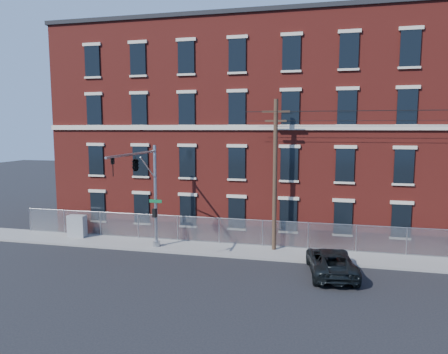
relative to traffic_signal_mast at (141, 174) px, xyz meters
name	(u,v)px	position (x,y,z in m)	size (l,w,h in m)	color
ground	(227,278)	(6.00, -2.18, -5.39)	(140.00, 140.00, 0.00)	black
sidewalk	(438,264)	(18.00, 2.82, -5.33)	(65.00, 3.00, 0.12)	gray
mill_building	(412,129)	(18.00, 11.75, 2.76)	(55.30, 14.32, 16.30)	maroon
chain_link_fence	(433,242)	(18.00, 4.12, -4.33)	(59.06, 0.06, 1.85)	#A5A8AD
traffic_signal_mast	(141,174)	(0.00, 0.00, 0.00)	(0.90, 6.75, 7.00)	#9EA0A5
utility_pole_near	(275,173)	(8.00, 3.42, -0.05)	(1.80, 0.28, 10.00)	#3F2D1F
pickup_truck	(331,262)	(11.60, -0.18, -4.66)	(2.42, 5.26, 1.46)	black
utility_cabinet	(77,226)	(-6.75, 3.27, -4.44)	(1.32, 0.66, 1.65)	gray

